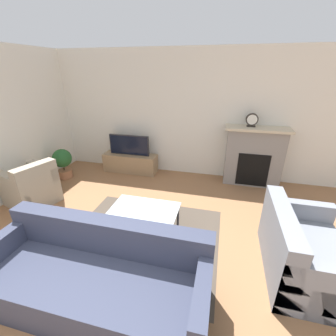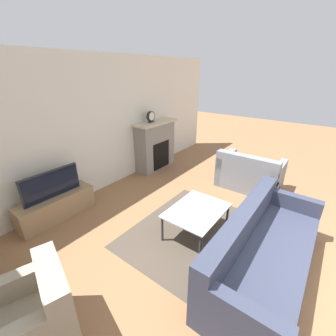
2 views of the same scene
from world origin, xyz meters
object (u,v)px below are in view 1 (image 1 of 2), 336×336
Objects in this scene: couch_sectional at (97,279)px; coffee_table at (143,214)px; tv at (129,145)px; couch_loveseat at (302,253)px; armchair_by_window at (32,188)px; mantel_clock at (252,120)px; potted_plant at (63,162)px.

coffee_table is (0.13, 1.03, 0.12)m from couch_sectional.
tv is 3.88m from couch_loveseat.
couch_loveseat is 4.33m from armchair_by_window.
couch_sectional is at bearing -97.12° from coffee_table.
couch_sectional is (0.97, -3.17, -0.38)m from tv.
coffee_table is at bearing 97.09° from armchair_by_window.
couch_loveseat is at bearing 99.98° from armchair_by_window.
couch_loveseat is 4.78× the size of mantel_clock.
tv is 2.14m from armchair_by_window.
coffee_table is 1.44× the size of potted_plant.
couch_loveseat is 1.88× the size of potted_plant.
couch_loveseat and armchair_by_window have the same top height.
couch_loveseat is 2.62m from mantel_clock.
mantel_clock is (1.64, 3.24, 1.08)m from couch_sectional.
couch_sectional is at bearing -47.36° from potted_plant.
armchair_by_window reaches higher than coffee_table.
potted_plant is at bearing 148.97° from coffee_table.
potted_plant is (-2.42, 1.46, -0.02)m from coffee_table.
coffee_table is at bearing -62.82° from tv.
mantel_clock is at bearing 12.41° from couch_loveseat.
tv reaches higher than couch_loveseat.
tv is 2.42m from coffee_table.
mantel_clock reaches higher than coffee_table.
couch_sectional is 2.58m from armchair_by_window.
armchair_by_window is (-1.18, -1.75, -0.36)m from tv.
coffee_table is 3.64× the size of mantel_clock.
potted_plant is 2.54× the size of mantel_clock.
coffee_table is 2.85m from mantel_clock.
couch_loveseat is at bearing 22.79° from couch_sectional.
armchair_by_window is 0.98× the size of coffee_table.
couch_sectional and armchair_by_window have the same top height.
potted_plant is 4.12m from mantel_clock.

